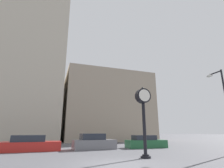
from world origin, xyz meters
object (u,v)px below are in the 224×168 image
Objects in this scene: car_grey at (94,143)px; car_green at (145,142)px; car_red at (31,144)px; street_lamp_right at (222,97)px; street_clock at (143,108)px.

car_grey is 0.97× the size of car_green.
car_green is at bearing -2.24° from car_red.
car_green is 8.34m from street_lamp_right.
car_grey reaches higher than car_red.
street_clock is at bearing -43.80° from car_red.
car_grey reaches higher than car_green.
street_clock is 1.13× the size of car_grey.
car_red is 10.93m from car_green.
car_grey is 5.46m from car_green.
car_red is at bearing 137.27° from street_clock.
street_clock reaches higher than car_grey.
street_lamp_right is (3.92, -6.25, 3.90)m from car_green.
car_red is at bearing 175.36° from car_grey.
street_lamp_right is at bearing -54.59° from car_green.
car_red is 5.47m from car_grey.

